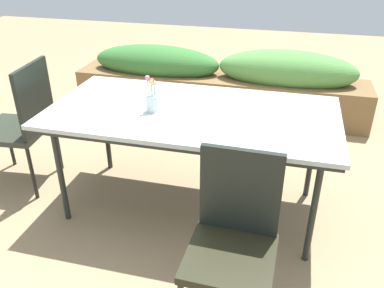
# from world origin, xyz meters

# --- Properties ---
(ground_plane) EXTENTS (12.00, 12.00, 0.00)m
(ground_plane) POSITION_xyz_m (0.00, 0.00, 0.00)
(ground_plane) COLOR #9E7F5B
(dining_table) EXTENTS (1.85, 0.94, 0.76)m
(dining_table) POSITION_xyz_m (0.01, 0.07, 0.71)
(dining_table) COLOR silver
(dining_table) RESTS_ON ground
(chair_end_left) EXTENTS (0.51, 0.51, 0.96)m
(chair_end_left) POSITION_xyz_m (-1.29, 0.07, 0.53)
(chair_end_left) COLOR #2A3024
(chair_end_left) RESTS_ON ground
(chair_near_right) EXTENTS (0.41, 0.41, 0.93)m
(chair_near_right) POSITION_xyz_m (0.43, -0.79, 0.53)
(chair_near_right) COLOR black
(chair_near_right) RESTS_ON ground
(flower_vase) EXTENTS (0.08, 0.08, 0.24)m
(flower_vase) POSITION_xyz_m (-0.23, -0.01, 0.84)
(flower_vase) COLOR silver
(flower_vase) RESTS_ON dining_table
(planter_box) EXTENTS (3.08, 0.52, 0.73)m
(planter_box) POSITION_xyz_m (-0.12, 1.79, 0.34)
(planter_box) COLOR brown
(planter_box) RESTS_ON ground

